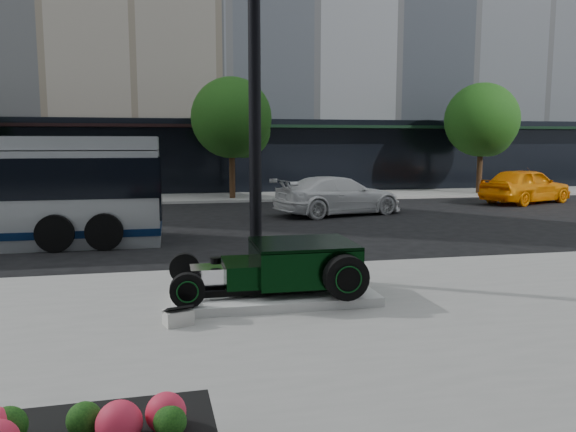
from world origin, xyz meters
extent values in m
plane|color=black|center=(0.00, 0.00, 0.00)|extent=(120.00, 120.00, 0.00)
cube|color=gray|center=(0.00, 14.00, 0.06)|extent=(70.00, 4.00, 0.12)
cube|color=black|center=(-10.00, 16.20, 2.00)|extent=(22.00, 0.50, 4.00)
cube|color=black|center=(13.00, 16.20, 2.00)|extent=(24.00, 0.50, 4.00)
cube|color=black|center=(13.00, 15.60, 3.60)|extent=(24.00, 1.60, 0.15)
cylinder|color=black|center=(1.00, 13.00, 1.42)|extent=(0.28, 0.28, 2.60)
sphere|color=#11330E|center=(1.00, 13.00, 3.92)|extent=(3.80, 3.80, 3.80)
sphere|color=#11330E|center=(1.60, 13.30, 3.32)|extent=(2.60, 2.60, 2.60)
cylinder|color=black|center=(14.00, 13.00, 1.42)|extent=(0.28, 0.28, 2.60)
sphere|color=#11330E|center=(14.00, 13.00, 3.92)|extent=(3.80, 3.80, 3.80)
sphere|color=#11330E|center=(14.60, 13.30, 3.32)|extent=(2.60, 2.60, 2.60)
cube|color=silver|center=(-0.27, -4.52, 0.20)|extent=(3.40, 1.80, 0.15)
cube|color=black|center=(-0.27, -4.97, 0.37)|extent=(3.00, 0.08, 0.10)
cube|color=black|center=(-0.27, -4.07, 0.37)|extent=(3.00, 0.08, 0.10)
cube|color=black|center=(0.28, -4.52, 0.72)|extent=(1.70, 1.45, 0.62)
cube|color=black|center=(0.28, -4.52, 1.05)|extent=(1.70, 1.45, 0.06)
cube|color=black|center=(-0.82, -4.52, 0.60)|extent=(0.55, 1.05, 0.38)
cube|color=silver|center=(-1.37, -4.52, 0.55)|extent=(0.55, 0.55, 0.34)
cylinder|color=black|center=(-1.22, -4.52, 0.82)|extent=(0.18, 0.18, 0.10)
cylinder|color=black|center=(-1.72, -4.52, 0.43)|extent=(0.06, 1.55, 0.06)
cylinder|color=black|center=(0.78, -5.37, 0.63)|extent=(0.72, 0.24, 0.72)
cylinder|color=black|center=(0.78, -5.50, 0.63)|extent=(0.37, 0.02, 0.37)
torus|color=#0B3D15|center=(0.78, -5.51, 0.63)|extent=(0.44, 0.02, 0.44)
cylinder|color=black|center=(0.78, -3.67, 0.63)|extent=(0.72, 0.24, 0.72)
cylinder|color=black|center=(0.78, -3.55, 0.63)|extent=(0.37, 0.02, 0.37)
torus|color=#0B3D15|center=(0.78, -3.53, 0.63)|extent=(0.44, 0.02, 0.44)
cylinder|color=black|center=(-1.72, -5.30, 0.54)|extent=(0.54, 0.16, 0.54)
cylinder|color=black|center=(-1.72, -5.39, 0.54)|extent=(0.28, 0.02, 0.28)
torus|color=#0B3D15|center=(-1.72, -5.40, 0.54)|extent=(0.34, 0.02, 0.34)
cylinder|color=black|center=(-1.72, -3.74, 0.54)|extent=(0.54, 0.16, 0.54)
cylinder|color=black|center=(-1.72, -3.66, 0.54)|extent=(0.28, 0.02, 0.28)
torus|color=#0B3D15|center=(-1.72, -3.64, 0.54)|extent=(0.34, 0.02, 0.34)
cube|color=silver|center=(-1.87, -5.62, 0.23)|extent=(0.47, 0.41, 0.22)
cube|color=black|center=(-1.87, -5.62, 0.35)|extent=(0.47, 0.39, 0.15)
cylinder|color=black|center=(-0.28, -2.78, 4.15)|extent=(0.24, 0.24, 8.05)
cylinder|color=black|center=(-0.28, -2.78, 0.22)|extent=(0.44, 0.44, 0.20)
sphere|color=#11330E|center=(-3.12, -9.38, 0.66)|extent=(0.27, 0.27, 0.27)
sphere|color=#EA2948|center=(-2.82, -9.38, 0.66)|extent=(0.27, 0.27, 0.27)
sphere|color=#11330E|center=(-2.53, -9.38, 0.66)|extent=(0.27, 0.27, 0.27)
sphere|color=#EA2948|center=(-2.24, -9.38, 0.66)|extent=(0.27, 0.27, 0.27)
sphere|color=#11330E|center=(-1.95, -9.38, 0.66)|extent=(0.27, 0.27, 0.27)
cube|color=black|center=(-2.19, 2.52, 1.55)|extent=(0.06, 2.30, 1.70)
cylinder|color=black|center=(-4.82, 1.22, 0.48)|extent=(0.96, 0.28, 0.96)
cylinder|color=black|center=(-4.82, 3.82, 0.48)|extent=(0.96, 0.28, 0.96)
cylinder|color=black|center=(-3.62, 1.22, 0.48)|extent=(0.96, 0.28, 0.96)
cylinder|color=black|center=(-3.62, 3.82, 0.48)|extent=(0.96, 0.28, 0.96)
imported|color=white|center=(4.41, 6.88, 0.74)|extent=(5.44, 3.29, 1.48)
imported|color=orange|center=(13.96, 8.98, 0.81)|extent=(5.10, 3.43, 1.61)
camera|label=1|loc=(-1.94, -13.74, 2.78)|focal=35.00mm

